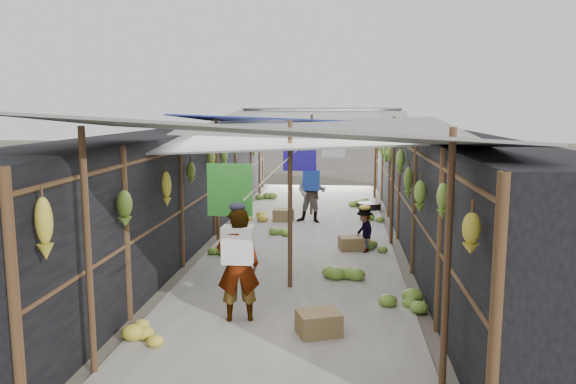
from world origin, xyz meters
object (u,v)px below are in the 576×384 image
(crate_near, at_px, (319,324))
(shopper_blue, at_px, (311,192))
(black_basin, at_px, (369,206))
(vendor_elderly, at_px, (238,265))
(vendor_seated, at_px, (364,230))

(crate_near, xyz_separation_m, shopper_blue, (-0.47, 6.79, 0.62))
(black_basin, xyz_separation_m, vendor_elderly, (-2.09, -8.38, 0.66))
(black_basin, xyz_separation_m, vendor_seated, (-0.32, -4.69, 0.34))
(vendor_elderly, height_order, vendor_seated, vendor_elderly)
(shopper_blue, distance_m, vendor_seated, 2.99)
(black_basin, relative_size, vendor_elderly, 0.41)
(black_basin, xyz_separation_m, shopper_blue, (-1.49, -1.96, 0.67))
(crate_near, height_order, vendor_elderly, vendor_elderly)
(black_basin, bearing_deg, shopper_blue, -127.30)
(crate_near, distance_m, black_basin, 8.81)
(black_basin, distance_m, vendor_seated, 4.71)
(vendor_elderly, distance_m, vendor_seated, 4.11)
(crate_near, xyz_separation_m, vendor_elderly, (-1.06, 0.37, 0.61))
(shopper_blue, bearing_deg, black_basin, 66.06)
(shopper_blue, bearing_deg, vendor_elderly, -81.93)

